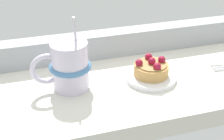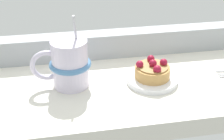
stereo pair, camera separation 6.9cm
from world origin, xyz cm
name	(u,v)px [view 2 (the right image)]	position (x,y,z in cm)	size (l,w,h in cm)	color
ground_plane	(137,88)	(0.00, 0.00, -2.11)	(88.33, 31.54, 4.21)	silver
window_rail_back	(125,43)	(0.00, 13.40, 3.10)	(86.56, 4.73, 6.21)	#9EA3A8
dessert_plate	(152,79)	(2.85, -1.23, 0.55)	(11.33, 11.33, 1.17)	white
raspberry_tart	(152,71)	(2.87, -1.22, 2.80)	(7.67, 7.67, 4.25)	tan
coffee_mug	(69,64)	(-15.05, 0.59, 5.25)	(12.78, 8.91, 15.89)	silver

